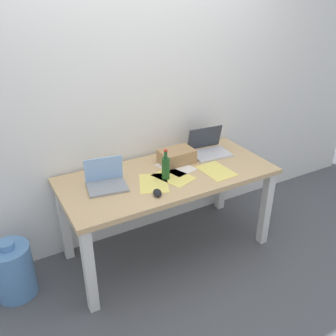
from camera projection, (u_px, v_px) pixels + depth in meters
name	position (u px, v px, depth m)	size (l,w,h in m)	color
ground_plane	(168.00, 248.00, 3.21)	(8.00, 8.00, 0.00)	#515459
back_wall	(142.00, 91.00, 2.96)	(5.20, 0.08, 2.60)	white
desk	(168.00, 185.00, 2.92)	(1.69, 0.76, 0.74)	tan
laptop_left	(106.00, 181.00, 2.68)	(0.31, 0.26, 0.20)	gray
laptop_right	(209.00, 149.00, 3.19)	(0.34, 0.28, 0.22)	silver
beer_bottle	(166.00, 168.00, 2.76)	(0.06, 0.06, 0.24)	#1E5123
computer_mouse	(157.00, 193.00, 2.58)	(0.06, 0.10, 0.03)	black
cardboard_box	(177.00, 156.00, 3.02)	(0.28, 0.19, 0.11)	tan
paper_sheet_near_back	(175.00, 167.00, 2.97)	(0.21, 0.30, 0.00)	white
paper_sheet_front_right	(216.00, 171.00, 2.91)	(0.21, 0.30, 0.00)	#F4E06B
paper_sheet_center	(174.00, 177.00, 2.83)	(0.21, 0.30, 0.00)	#F4E06B
paper_yellow_folder	(154.00, 183.00, 2.74)	(0.21, 0.30, 0.00)	#F4E06B
water_cooler_jug	(13.00, 270.00, 2.67)	(0.30, 0.30, 0.47)	#598CC6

